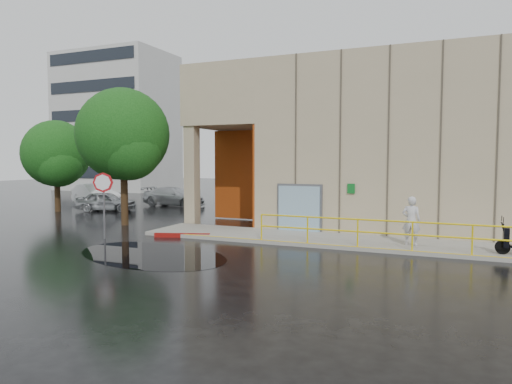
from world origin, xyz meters
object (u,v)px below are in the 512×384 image
stop_sign (103,191)px  car_a (106,201)px  car_c (174,197)px  tree_near (125,138)px  red_curb (182,235)px  tree_far (57,156)px  car_b (96,195)px  person (411,221)px

stop_sign → car_a: bearing=126.1°
car_a → car_c: car_c is taller
car_c → tree_near: bearing=-161.3°
stop_sign → car_c: 13.91m
car_a → car_c: (2.20, 4.60, 0.04)m
stop_sign → red_curb: bearing=24.1°
tree_far → car_b: bearing=94.7°
tree_far → tree_near: bearing=-22.4°
person → car_a: bearing=-11.8°
car_c → tree_far: bearing=141.7°
stop_sign → car_a: (-7.12, 8.35, -1.38)m
red_curb → car_c: bearing=124.3°
car_a → car_b: 3.64m
stop_sign → tree_near: tree_near is taller
stop_sign → car_a: size_ratio=0.75×
person → stop_sign: size_ratio=0.65×
person → car_b: bearing=-15.0°
car_a → tree_near: 8.15m
stop_sign → red_curb: size_ratio=1.17×
car_b → tree_near: size_ratio=0.71×
car_a → tree_far: size_ratio=0.64×
red_curb → tree_near: size_ratio=0.35×
person → car_c: 19.92m
person → tree_near: bearing=0.8°
stop_sign → tree_near: 4.64m
car_b → car_c: car_b is taller
red_curb → car_a: (-9.97, 6.80, 0.55)m
stop_sign → car_b: bearing=129.0°
car_b → car_c: bearing=-39.2°
person → red_curb: bearing=11.3°
person → car_b: 23.49m
car_b → person: bearing=-84.1°
stop_sign → tree_near: size_ratio=0.40×
red_curb → tree_near: tree_near is taller
stop_sign → tree_far: size_ratio=0.48×
car_a → tree_near: (5.41, -4.77, 3.79)m
tree_near → car_a: bearing=138.6°
person → tree_far: tree_far is taller
red_curb → tree_near: 6.62m
person → car_a: size_ratio=0.49×
car_a → tree_far: bearing=99.7°
stop_sign → tree_far: tree_far is taller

